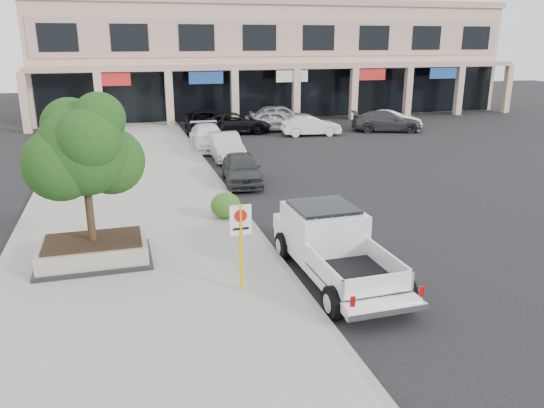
{
  "coord_description": "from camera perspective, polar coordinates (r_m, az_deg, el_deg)",
  "views": [
    {
      "loc": [
        -5.76,
        -13.65,
        6.33
      ],
      "look_at": [
        -1.39,
        1.5,
        1.43
      ],
      "focal_mm": 35.0,
      "sensor_mm": 36.0,
      "label": 1
    }
  ],
  "objects": [
    {
      "name": "ground",
      "position": [
        16.11,
        6.26,
        -5.98
      ],
      "size": [
        120.0,
        120.0,
        0.0
      ],
      "primitive_type": "plane",
      "color": "black",
      "rests_on": "ground"
    },
    {
      "name": "sidewalk",
      "position": [
        20.62,
        -14.61,
        -0.97
      ],
      "size": [
        8.0,
        52.0,
        0.15
      ],
      "primitive_type": "cube",
      "color": "gray",
      "rests_on": "ground"
    },
    {
      "name": "curb",
      "position": [
        21.05,
        -3.83,
        -0.07
      ],
      "size": [
        0.2,
        52.0,
        0.15
      ],
      "primitive_type": "cube",
      "color": "gray",
      "rests_on": "ground"
    },
    {
      "name": "strip_mall",
      "position": [
        49.56,
        0.02,
        15.42
      ],
      "size": [
        40.55,
        12.43,
        9.5
      ],
      "color": "tan",
      "rests_on": "ground"
    },
    {
      "name": "planter",
      "position": [
        16.25,
        -18.6,
        -4.81
      ],
      "size": [
        3.2,
        2.2,
        0.68
      ],
      "color": "black",
      "rests_on": "sidewalk"
    },
    {
      "name": "planter_tree",
      "position": [
        15.58,
        -19.12,
        5.52
      ],
      "size": [
        2.9,
        2.55,
        4.0
      ],
      "color": "black",
      "rests_on": "planter"
    },
    {
      "name": "no_parking_sign",
      "position": [
        13.31,
        -3.36,
        -3.43
      ],
      "size": [
        0.55,
        0.09,
        2.3
      ],
      "color": "#E0BB0B",
      "rests_on": "sidewalk"
    },
    {
      "name": "hedge",
      "position": [
        19.16,
        -5.01,
        -0.15
      ],
      "size": [
        1.1,
        0.99,
        0.93
      ],
      "primitive_type": "ellipsoid",
      "color": "#214D16",
      "rests_on": "sidewalk"
    },
    {
      "name": "pickup_truck",
      "position": [
        14.51,
        7.07,
        -4.77
      ],
      "size": [
        2.26,
        5.87,
        1.84
      ],
      "primitive_type": null,
      "rotation": [
        0.0,
        0.0,
        0.02
      ],
      "color": "white",
      "rests_on": "ground"
    },
    {
      "name": "curb_car_a",
      "position": [
        24.3,
        -3.29,
        3.83
      ],
      "size": [
        2.14,
        4.26,
        1.39
      ],
      "primitive_type": "imported",
      "rotation": [
        0.0,
        0.0,
        -0.12
      ],
      "color": "#2D2F32",
      "rests_on": "ground"
    },
    {
      "name": "curb_car_b",
      "position": [
        29.43,
        -5.05,
        6.21
      ],
      "size": [
        1.58,
        4.4,
        1.45
      ],
      "primitive_type": "imported",
      "rotation": [
        0.0,
        0.0,
        -0.01
      ],
      "color": "#AEB3B7",
      "rests_on": "ground"
    },
    {
      "name": "curb_car_c",
      "position": [
        32.46,
        -6.9,
        7.16
      ],
      "size": [
        2.2,
        4.97,
        1.42
      ],
      "primitive_type": "imported",
      "rotation": [
        0.0,
        0.0,
        -0.04
      ],
      "color": "white",
      "rests_on": "ground"
    },
    {
      "name": "curb_car_d",
      "position": [
        38.11,
        -7.33,
        8.73
      ],
      "size": [
        3.05,
        5.76,
        1.54
      ],
      "primitive_type": "imported",
      "rotation": [
        0.0,
        0.0,
        -0.09
      ],
      "color": "black",
      "rests_on": "ground"
    },
    {
      "name": "lot_car_a",
      "position": [
        38.59,
        0.36,
        8.95
      ],
      "size": [
        4.73,
        2.68,
        1.52
      ],
      "primitive_type": "imported",
      "rotation": [
        0.0,
        0.0,
        1.36
      ],
      "color": "#ABAEB3",
      "rests_on": "ground"
    },
    {
      "name": "lot_car_b",
      "position": [
        36.92,
        4.2,
        8.38
      ],
      "size": [
        4.16,
        1.82,
        1.33
      ],
      "primitive_type": "imported",
      "rotation": [
        0.0,
        0.0,
        1.47
      ],
      "color": "silver",
      "rests_on": "ground"
    },
    {
      "name": "lot_car_c",
      "position": [
        39.42,
        12.24,
        8.69
      ],
      "size": [
        5.37,
        3.51,
        1.45
      ],
      "primitive_type": "imported",
      "rotation": [
        0.0,
        0.0,
        1.25
      ],
      "color": "#323438",
      "rests_on": "ground"
    },
    {
      "name": "lot_car_d",
      "position": [
        37.76,
        -4.12,
        8.69
      ],
      "size": [
        5.39,
        2.68,
        1.47
      ],
      "primitive_type": "imported",
      "rotation": [
        0.0,
        0.0,
        1.52
      ],
      "color": "black",
      "rests_on": "ground"
    },
    {
      "name": "lot_car_e",
      "position": [
        40.63,
        0.94,
        9.48
      ],
      "size": [
        5.07,
        2.47,
        1.66
      ],
      "primitive_type": "imported",
      "rotation": [
        0.0,
        0.0,
        1.47
      ],
      "color": "gray",
      "rests_on": "ground"
    },
    {
      "name": "lot_car_f",
      "position": [
        40.42,
        12.76,
        8.81
      ],
      "size": [
        4.38,
        2.32,
        1.37
      ],
      "primitive_type": "imported",
      "rotation": [
        0.0,
        0.0,
        1.35
      ],
      "color": "white",
      "rests_on": "ground"
    }
  ]
}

